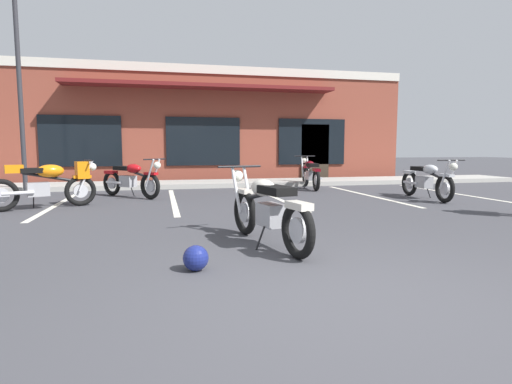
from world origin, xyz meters
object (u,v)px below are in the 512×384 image
at_px(motorcycle_red_sportbike, 311,173).
at_px(motorcycle_black_cruiser, 131,179).
at_px(motorcycle_blue_standard, 427,180).
at_px(helmet_on_pavement, 196,258).
at_px(motorcycle_foreground_classic, 267,209).
at_px(motorcycle_silver_naked, 49,182).
at_px(parking_lot_lamp_post, 17,62).

bearing_deg(motorcycle_red_sportbike, motorcycle_black_cruiser, -167.50).
distance_m(motorcycle_blue_standard, helmet_on_pavement, 7.49).
xyz_separation_m(motorcycle_foreground_classic, motorcycle_red_sportbike, (3.10, 6.78, 0.00)).
bearing_deg(helmet_on_pavement, motorcycle_foreground_classic, 43.28).
relative_size(motorcycle_black_cruiser, motorcycle_silver_naked, 0.85).
distance_m(motorcycle_black_cruiser, parking_lot_lamp_post, 4.38).
bearing_deg(motorcycle_blue_standard, motorcycle_foreground_classic, -142.90).
distance_m(motorcycle_silver_naked, parking_lot_lamp_post, 4.44).
bearing_deg(motorcycle_silver_naked, motorcycle_foreground_classic, -49.20).
relative_size(motorcycle_blue_standard, helmet_on_pavement, 8.11).
bearing_deg(motorcycle_black_cruiser, parking_lot_lamp_post, 151.85).
relative_size(motorcycle_black_cruiser, helmet_on_pavement, 6.50).
distance_m(motorcycle_foreground_classic, motorcycle_silver_naked, 5.40).
xyz_separation_m(motorcycle_silver_naked, parking_lot_lamp_post, (-1.35, 3.07, 2.90)).
height_order(motorcycle_silver_naked, parking_lot_lamp_post, parking_lot_lamp_post).
height_order(motorcycle_foreground_classic, motorcycle_blue_standard, same).
bearing_deg(motorcycle_black_cruiser, motorcycle_red_sportbike, 12.50).
relative_size(motorcycle_black_cruiser, motorcycle_blue_standard, 0.80).
height_order(motorcycle_silver_naked, motorcycle_blue_standard, same).
bearing_deg(motorcycle_red_sportbike, motorcycle_foreground_classic, -114.61).
distance_m(motorcycle_foreground_classic, motorcycle_black_cruiser, 5.99).
height_order(motorcycle_red_sportbike, helmet_on_pavement, motorcycle_red_sportbike).
bearing_deg(parking_lot_lamp_post, motorcycle_silver_naked, -66.26).
xyz_separation_m(motorcycle_silver_naked, helmet_on_pavement, (2.55, -5.01, -0.40)).
height_order(motorcycle_blue_standard, parking_lot_lamp_post, parking_lot_lamp_post).
xyz_separation_m(motorcycle_silver_naked, motorcycle_blue_standard, (8.42, -0.38, -0.07)).
bearing_deg(parking_lot_lamp_post, motorcycle_blue_standard, -19.47).
distance_m(motorcycle_foreground_classic, helmet_on_pavement, 1.39).
relative_size(motorcycle_foreground_classic, parking_lot_lamp_post, 0.39).
height_order(motorcycle_black_cruiser, helmet_on_pavement, motorcycle_black_cruiser).
height_order(motorcycle_foreground_classic, helmet_on_pavement, motorcycle_foreground_classic).
xyz_separation_m(motorcycle_foreground_classic, motorcycle_black_cruiser, (-2.03, 5.64, 0.00)).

